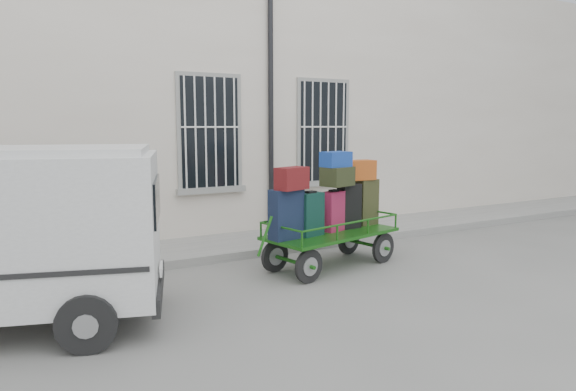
{
  "coord_description": "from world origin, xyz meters",
  "views": [
    {
      "loc": [
        -3.99,
        -6.9,
        2.4
      ],
      "look_at": [
        0.32,
        1.0,
        1.16
      ],
      "focal_mm": 32.0,
      "sensor_mm": 36.0,
      "label": 1
    }
  ],
  "objects": [
    {
      "name": "ground",
      "position": [
        0.0,
        0.0,
        0.0
      ],
      "size": [
        80.0,
        80.0,
        0.0
      ],
      "primitive_type": "plane",
      "color": "slate",
      "rests_on": "ground"
    },
    {
      "name": "sidewalk",
      "position": [
        0.0,
        2.2,
        0.07
      ],
      "size": [
        24.0,
        1.7,
        0.15
      ],
      "primitive_type": "cube",
      "color": "gray",
      "rests_on": "ground"
    },
    {
      "name": "building",
      "position": [
        0.0,
        5.5,
        3.0
      ],
      "size": [
        24.0,
        5.15,
        6.0
      ],
      "color": "beige",
      "rests_on": "ground"
    },
    {
      "name": "luggage_cart",
      "position": [
        0.71,
        0.24,
        0.98
      ],
      "size": [
        2.81,
        1.55,
        1.96
      ],
      "rotation": [
        0.0,
        0.0,
        0.22
      ],
      "color": "black",
      "rests_on": "ground"
    }
  ]
}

